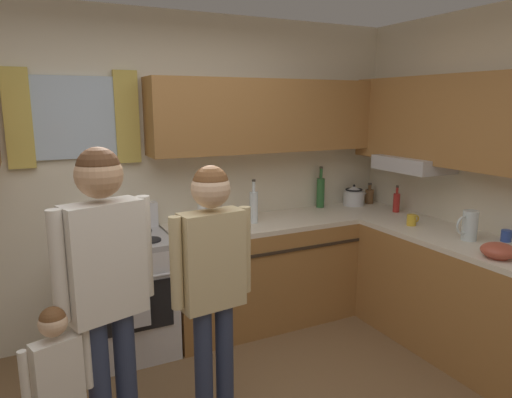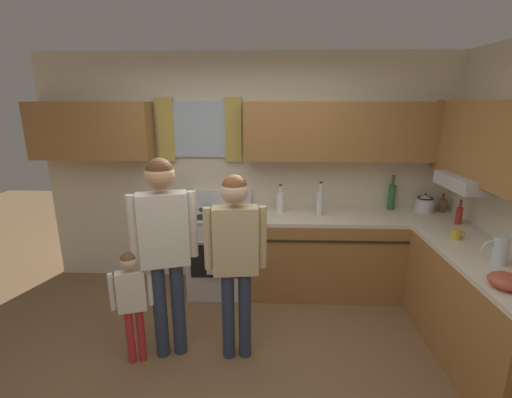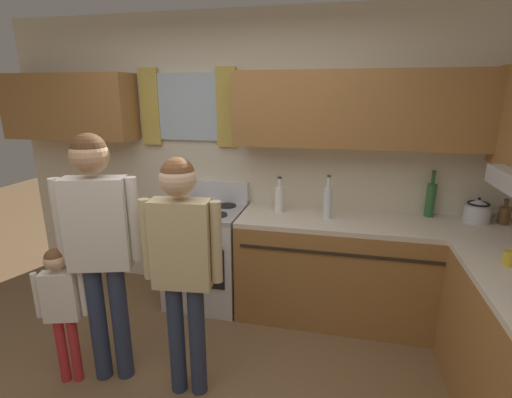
# 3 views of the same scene
# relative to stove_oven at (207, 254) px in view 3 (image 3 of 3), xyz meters

# --- Properties ---
(back_wall_unit) EXTENTS (4.60, 0.42, 2.60)m
(back_wall_unit) POSITION_rel_stove_oven_xyz_m (0.32, 0.28, 1.01)
(back_wall_unit) COLOR beige
(back_wall_unit) RESTS_ON ground
(kitchen_counter_run) EXTENTS (2.22, 2.20, 0.90)m
(kitchen_counter_run) POSITION_rel_stove_oven_xyz_m (1.79, -0.46, -0.02)
(kitchen_counter_run) COLOR #9E6B38
(kitchen_counter_run) RESTS_ON ground
(stove_oven) EXTENTS (0.67, 0.67, 1.10)m
(stove_oven) POSITION_rel_stove_oven_xyz_m (0.00, 0.00, 0.00)
(stove_oven) COLOR silver
(stove_oven) RESTS_ON ground
(bottle_wine_green) EXTENTS (0.08, 0.08, 0.39)m
(bottle_wine_green) POSITION_rel_stove_oven_xyz_m (1.92, 0.24, 0.58)
(bottle_wine_green) COLOR #2D6633
(bottle_wine_green) RESTS_ON kitchen_counter_run
(bottle_squat_brown) EXTENTS (0.08, 0.08, 0.21)m
(bottle_squat_brown) POSITION_rel_stove_oven_xyz_m (2.46, 0.17, 0.51)
(bottle_squat_brown) COLOR brown
(bottle_squat_brown) RESTS_ON kitchen_counter_run
(bottle_tall_clear) EXTENTS (0.07, 0.07, 0.37)m
(bottle_tall_clear) POSITION_rel_stove_oven_xyz_m (1.08, -0.01, 0.57)
(bottle_tall_clear) COLOR silver
(bottle_tall_clear) RESTS_ON kitchen_counter_run
(bottle_milk_white) EXTENTS (0.08, 0.08, 0.31)m
(bottle_milk_white) POSITION_rel_stove_oven_xyz_m (0.66, 0.08, 0.55)
(bottle_milk_white) COLOR white
(bottle_milk_white) RESTS_ON kitchen_counter_run
(mug_mustard_yellow) EXTENTS (0.12, 0.08, 0.09)m
(mug_mustard_yellow) POSITION_rel_stove_oven_xyz_m (2.21, -0.66, 0.48)
(mug_mustard_yellow) COLOR gold
(mug_mustard_yellow) RESTS_ON kitchen_counter_run
(stovetop_kettle) EXTENTS (0.27, 0.20, 0.21)m
(stovetop_kettle) POSITION_rel_stove_oven_xyz_m (2.26, 0.17, 0.53)
(stovetop_kettle) COLOR silver
(stovetop_kettle) RESTS_ON kitchen_counter_run
(adult_holding_child) EXTENTS (0.50, 0.27, 1.68)m
(adult_holding_child) POSITION_rel_stove_oven_xyz_m (-0.28, -1.11, 0.59)
(adult_holding_child) COLOR #2D3856
(adult_holding_child) RESTS_ON ground
(adult_in_plaid) EXTENTS (0.49, 0.21, 1.56)m
(adult_in_plaid) POSITION_rel_stove_oven_xyz_m (0.28, -1.12, 0.52)
(adult_in_plaid) COLOR #2D3856
(adult_in_plaid) RESTS_ON ground
(small_child) EXTENTS (0.32, 0.15, 0.97)m
(small_child) POSITION_rel_stove_oven_xyz_m (-0.54, -1.22, 0.14)
(small_child) COLOR red
(small_child) RESTS_ON ground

